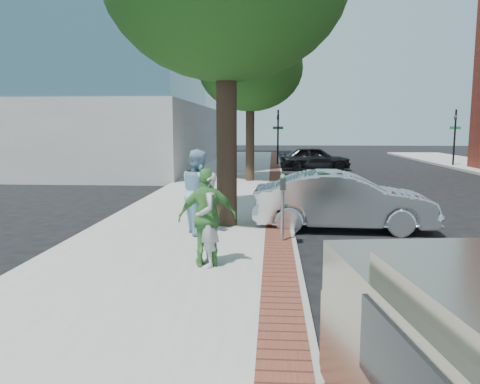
# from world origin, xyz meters

# --- Properties ---
(ground) EXTENTS (120.00, 120.00, 0.00)m
(ground) POSITION_xyz_m (0.00, 0.00, 0.00)
(ground) COLOR black
(ground) RESTS_ON ground
(sidewalk) EXTENTS (5.00, 60.00, 0.15)m
(sidewalk) POSITION_xyz_m (-1.50, 8.00, 0.07)
(sidewalk) COLOR #9E9991
(sidewalk) RESTS_ON ground
(brick_strip) EXTENTS (0.60, 60.00, 0.01)m
(brick_strip) POSITION_xyz_m (0.70, 8.00, 0.15)
(brick_strip) COLOR brown
(brick_strip) RESTS_ON sidewalk
(curb) EXTENTS (0.10, 60.00, 0.15)m
(curb) POSITION_xyz_m (1.05, 8.00, 0.07)
(curb) COLOR gray
(curb) RESTS_ON ground
(office_base) EXTENTS (18.20, 22.20, 4.00)m
(office_base) POSITION_xyz_m (-13.00, 22.00, 2.00)
(office_base) COLOR gray
(office_base) RESTS_ON ground
(signal_near) EXTENTS (0.70, 0.15, 3.80)m
(signal_near) POSITION_xyz_m (0.90, 22.00, 2.25)
(signal_near) COLOR black
(signal_near) RESTS_ON ground
(signal_far) EXTENTS (0.70, 0.15, 3.80)m
(signal_far) POSITION_xyz_m (12.50, 22.00, 2.25)
(signal_far) COLOR black
(signal_far) RESTS_ON ground
(tree_far) EXTENTS (4.80, 4.80, 7.14)m
(tree_far) POSITION_xyz_m (-0.50, 12.00, 5.30)
(tree_far) COLOR black
(tree_far) RESTS_ON sidewalk
(parking_meter) EXTENTS (0.12, 0.32, 1.47)m
(parking_meter) POSITION_xyz_m (0.78, 0.21, 1.21)
(parking_meter) COLOR gray
(parking_meter) RESTS_ON sidewalk
(person_gray) EXTENTS (0.60, 0.73, 1.70)m
(person_gray) POSITION_xyz_m (-0.60, -1.75, 1.00)
(person_gray) COLOR #ABABB0
(person_gray) RESTS_ON sidewalk
(person_officer) EXTENTS (1.08, 1.19, 1.99)m
(person_officer) POSITION_xyz_m (-1.16, 0.89, 1.14)
(person_officer) COLOR #86B3CF
(person_officer) RESTS_ON sidewalk
(person_green) EXTENTS (1.11, 0.64, 1.77)m
(person_green) POSITION_xyz_m (-0.59, -1.73, 1.04)
(person_green) COLOR #4B9343
(person_green) RESTS_ON sidewalk
(sedan_silver) EXTENTS (4.63, 1.75, 1.51)m
(sedan_silver) POSITION_xyz_m (2.38, 2.18, 0.75)
(sedan_silver) COLOR silver
(sedan_silver) RESTS_ON ground
(bg_car) EXTENTS (4.38, 1.84, 1.48)m
(bg_car) POSITION_xyz_m (3.17, 19.30, 0.74)
(bg_car) COLOR black
(bg_car) RESTS_ON ground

